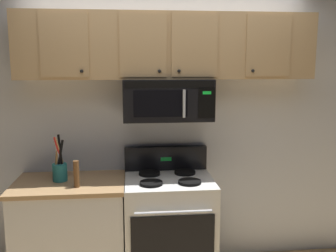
{
  "coord_description": "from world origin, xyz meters",
  "views": [
    {
      "loc": [
        -0.32,
        -2.69,
        1.89
      ],
      "look_at": [
        0.0,
        0.49,
        1.35
      ],
      "focal_mm": 40.3,
      "sensor_mm": 36.0,
      "label": 1
    }
  ],
  "objects_px": {
    "over_range_microwave": "(167,99)",
    "utensil_crock_teal": "(60,169)",
    "pepper_mill": "(76,174)",
    "salt_shaker": "(57,170)",
    "stove_range": "(169,226)"
  },
  "relations": [
    {
      "from": "over_range_microwave",
      "to": "utensil_crock_teal",
      "type": "xyz_separation_m",
      "value": [
        -0.92,
        -0.08,
        -0.57
      ]
    },
    {
      "from": "utensil_crock_teal",
      "to": "pepper_mill",
      "type": "distance_m",
      "value": 0.24
    },
    {
      "from": "over_range_microwave",
      "to": "pepper_mill",
      "type": "xyz_separation_m",
      "value": [
        -0.76,
        -0.26,
        -0.57
      ]
    },
    {
      "from": "salt_shaker",
      "to": "pepper_mill",
      "type": "bearing_deg",
      "value": -57.41
    },
    {
      "from": "over_range_microwave",
      "to": "salt_shaker",
      "type": "relative_size",
      "value": 7.52
    },
    {
      "from": "utensil_crock_teal",
      "to": "salt_shaker",
      "type": "relative_size",
      "value": 3.93
    },
    {
      "from": "utensil_crock_teal",
      "to": "over_range_microwave",
      "type": "bearing_deg",
      "value": 4.98
    },
    {
      "from": "stove_range",
      "to": "over_range_microwave",
      "type": "distance_m",
      "value": 1.11
    },
    {
      "from": "salt_shaker",
      "to": "over_range_microwave",
      "type": "bearing_deg",
      "value": -4.96
    },
    {
      "from": "stove_range",
      "to": "salt_shaker",
      "type": "height_order",
      "value": "stove_range"
    },
    {
      "from": "stove_range",
      "to": "over_range_microwave",
      "type": "bearing_deg",
      "value": 90.14
    },
    {
      "from": "utensil_crock_teal",
      "to": "pepper_mill",
      "type": "xyz_separation_m",
      "value": [
        0.16,
        -0.18,
        0.0
      ]
    },
    {
      "from": "stove_range",
      "to": "over_range_microwave",
      "type": "relative_size",
      "value": 1.47
    },
    {
      "from": "over_range_microwave",
      "to": "pepper_mill",
      "type": "bearing_deg",
      "value": -160.87
    },
    {
      "from": "utensil_crock_teal",
      "to": "pepper_mill",
      "type": "height_order",
      "value": "utensil_crock_teal"
    }
  ]
}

